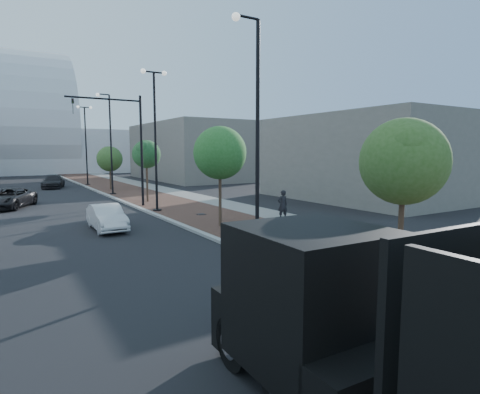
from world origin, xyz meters
TOP-DOWN VIEW (x-y plane):
  - sidewalk at (3.50, 40.00)m, footprint 7.00×140.00m
  - concrete_strip at (6.20, 40.00)m, footprint 2.40×140.00m
  - curb at (0.00, 40.00)m, footprint 0.30×140.00m
  - white_sedan at (-3.65, 17.69)m, footprint 1.43×3.99m
  - dark_car_mid at (-7.86, 29.36)m, footprint 4.35×5.73m
  - dark_car_far at (-3.24, 44.74)m, footprint 3.08×5.14m
  - pedestrian at (6.01, 15.33)m, footprint 0.69×0.50m
  - streetlight_1 at (0.49, 10.00)m, footprint 1.44×0.56m
  - streetlight_2 at (0.60, 22.00)m, footprint 1.72×0.56m
  - streetlight_3 at (0.49, 34.00)m, footprint 1.44×0.56m
  - streetlight_4 at (0.60, 46.00)m, footprint 1.72×0.56m
  - traffic_mast at (-0.30, 25.00)m, footprint 5.09×0.20m
  - tree_0 at (1.65, 4.02)m, footprint 2.51×2.48m
  - tree_1 at (1.65, 15.02)m, footprint 2.77×2.77m
  - tree_2 at (1.65, 27.02)m, footprint 2.27×2.20m
  - tree_3 at (1.65, 39.02)m, footprint 2.62×2.61m
  - convention_center at (-2.00, 85.00)m, footprint 50.00×30.00m
  - commercial_block_ne at (16.00, 50.00)m, footprint 12.00×22.00m
  - commercial_block_e at (18.00, 20.00)m, footprint 10.00×16.00m
  - utility_cover_1 at (2.40, 8.00)m, footprint 0.50×0.50m
  - utility_cover_2 at (2.40, 19.00)m, footprint 0.50×0.50m

SIDE VIEW (x-z plane):
  - sidewalk at x=3.50m, z-range 0.00..0.12m
  - concrete_strip at x=6.20m, z-range 0.00..0.13m
  - curb at x=0.00m, z-range 0.00..0.14m
  - utility_cover_1 at x=2.40m, z-range 0.12..0.14m
  - utility_cover_2 at x=2.40m, z-range 0.12..0.14m
  - white_sedan at x=-3.65m, z-range 0.00..1.31m
  - dark_car_far at x=-3.24m, z-range 0.00..1.39m
  - dark_car_mid at x=-7.86m, z-range 0.00..1.45m
  - pedestrian at x=6.01m, z-range 0.00..1.77m
  - tree_3 at x=1.65m, z-range 0.97..5.54m
  - commercial_block_e at x=18.00m, z-range 0.00..7.00m
  - tree_0 at x=1.65m, z-range 1.26..6.28m
  - tree_2 at x=1.65m, z-range 1.35..6.28m
  - tree_1 at x=1.65m, z-range 1.29..6.66m
  - commercial_block_ne at x=16.00m, z-range 0.00..8.00m
  - streetlight_1 at x=0.49m, z-range -0.26..8.95m
  - streetlight_3 at x=0.49m, z-range -0.26..8.95m
  - streetlight_2 at x=0.60m, z-range 0.18..9.46m
  - streetlight_4 at x=0.60m, z-range 0.18..9.46m
  - traffic_mast at x=-0.30m, z-range 0.98..8.98m
  - convention_center at x=-2.00m, z-range -19.00..31.00m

